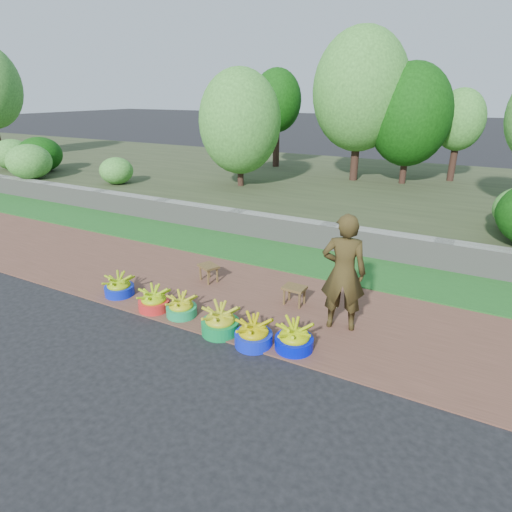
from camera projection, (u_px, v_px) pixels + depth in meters
The scene contains 14 objects.
ground_plane at pixel (223, 342), 5.71m from camera, with size 120.00×120.00×0.00m, color black.
dirt_shoulder at pixel (266, 303), 6.73m from camera, with size 80.00×2.50×0.02m, color brown.
grass_verge at pixel (313, 261), 8.36m from camera, with size 80.00×1.50×0.04m, color #216121.
retaining_wall at pixel (329, 237), 8.97m from camera, with size 80.00×0.35×0.55m, color gray.
earth_bank at pixel (383, 193), 12.99m from camera, with size 80.00×10.00×0.50m, color #374126.
basin_a at pixel (119, 287), 6.95m from camera, with size 0.47×0.47×0.35m.
basin_b at pixel (154, 301), 6.48m from camera, with size 0.47×0.47×0.35m.
basin_c at pixel (181, 307), 6.31m from camera, with size 0.45×0.45×0.34m.
basin_d at pixel (220, 322), 5.86m from camera, with size 0.52×0.52×0.39m.
basin_e at pixel (254, 334), 5.58m from camera, with size 0.50×0.50×0.37m.
basin_f at pixel (294, 339), 5.48m from camera, with size 0.50×0.50×0.37m.
stool_left at pixel (208, 268), 7.41m from camera, with size 0.42×0.38×0.30m.
stool_right at pixel (294, 290), 6.59m from camera, with size 0.35×0.27×0.30m.
vendor_woman at pixel (344, 273), 5.75m from camera, with size 0.60×0.40×1.65m, color black.
Camera 1 is at (2.74, -4.10, 3.13)m, focal length 30.00 mm.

